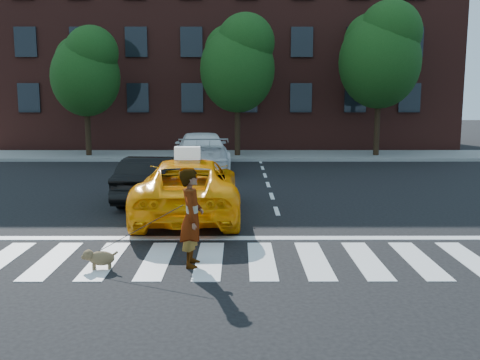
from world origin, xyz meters
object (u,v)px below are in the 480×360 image
Objects in this scene: black_sedan at (153,178)px; woman at (192,218)px; tree_mid at (238,60)px; tree_right at (381,51)px; taxi at (189,187)px; tree_left at (86,68)px; white_suv at (201,151)px; dog at (99,258)px.

woman is (1.70, -6.23, 0.24)m from black_sedan.
tree_right is (7.00, -0.00, 0.41)m from tree_mid.
black_sedan is at bearing -61.00° from taxi.
white_suv is at bearing -35.04° from tree_left.
woman is (0.44, -4.16, 0.15)m from taxi.
woman reaches higher than dog.
black_sedan is (-2.53, -11.07, -4.18)m from tree_mid.
black_sedan is 6.47m from dog.
tree_right is 4.25× the size of woman.
white_suv is (-8.57, -4.16, -4.47)m from tree_right.
taxi is 4.59m from dog.
white_suv is at bearing -93.38° from black_sedan.
taxi is 8.28× the size of dog.
tree_left is 1.60× the size of black_sedan.
tree_right is at bearing 54.21° from dog.
black_sedan is at bearing -102.89° from tree_mid.
tree_left reaches higher than white_suv.
tree_left is 7.51m from tree_mid.
taxi is at bearing -64.65° from tree_left.
tree_mid is (7.50, -0.00, 0.41)m from tree_left.
woman is at bearing 93.70° from taxi.
taxi is at bearing 67.06° from dog.
black_sedan is (4.97, -11.07, -3.77)m from tree_left.
tree_mid is 13.82m from taxi.
dog is (-2.50, -17.53, -4.63)m from tree_mid.
tree_mid is at bearing -97.93° from taxi.
tree_left is at bearing -67.03° from taxi.
tree_right is 1.89× the size of black_sedan.
tree_left is 9.89× the size of dog.
woman is at bearing 109.83° from black_sedan.
dog is (-9.50, -17.53, -5.05)m from tree_right.
tree_right is at bearing -126.19° from black_sedan.
woman is (-7.83, -17.30, -4.36)m from tree_right.
taxi is 3.01× the size of woman.
tree_mid is at bearing -0.00° from tree_left.
tree_left is at bearing 180.00° from tree_right.
tree_mid is at bearing 180.00° from tree_right.
tree_left is at bearing -40.94° from white_suv.
tree_right is 15.32m from black_sedan.
tree_right reaches higher than taxi.
tree_left is 3.59× the size of woman.
tree_left is at bearing 180.00° from tree_mid.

